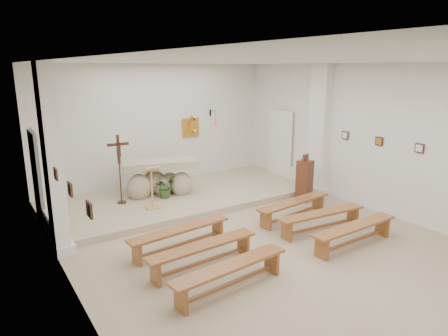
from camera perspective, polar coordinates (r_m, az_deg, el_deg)
ground at (r=7.94m, az=6.15°, el=-11.22°), size 7.00×10.00×0.00m
wall_left at (r=5.86m, az=-20.92°, el=-3.08°), size 0.02×10.00×3.50m
wall_right at (r=9.92m, az=22.29°, el=3.58°), size 0.02×10.00×3.50m
wall_back at (r=11.58m, az=-9.47°, el=5.82°), size 7.00×0.02×3.50m
ceiling at (r=7.18m, az=6.91°, el=14.85°), size 7.00×10.00×0.02m
sanctuary_platform at (r=10.64m, az=-5.84°, el=-4.07°), size 6.98×3.00×0.15m
pilaster_left at (r=7.78m, az=-23.32°, el=0.82°), size 0.26×0.55×3.50m
pilaster_right at (r=11.07m, az=13.44°, el=5.25°), size 0.26×0.55×3.50m
gold_wall_relief at (r=12.02m, az=-4.79°, el=5.78°), size 0.55×0.04×0.55m
sanctuary_lamp at (r=12.13m, az=-1.31°, el=6.67°), size 0.11×0.36×0.44m
station_frame_left_front at (r=5.12m, az=-18.69°, el=-5.66°), size 0.03×0.20×0.20m
station_frame_left_mid at (r=6.06m, az=-21.13°, el=-2.84°), size 0.03×0.20×0.20m
station_frame_left_rear at (r=7.01m, az=-22.91°, el=-0.78°), size 0.03×0.20×0.20m
station_frame_right_front at (r=9.49m, az=26.14°, el=2.56°), size 0.03×0.20×0.20m
station_frame_right_mid at (r=10.02m, az=21.28°, el=3.59°), size 0.03×0.20×0.20m
station_frame_right_rear at (r=10.62m, az=16.92°, el=4.50°), size 0.03×0.20×0.20m
radiator_left at (r=8.86m, az=-23.59°, el=-7.71°), size 0.10×0.85×0.52m
radiator_right at (r=11.90m, az=10.80°, el=-1.30°), size 0.10×0.85×0.52m
altar at (r=10.58m, az=-9.16°, el=-1.70°), size 2.07×1.29×1.00m
lectern at (r=9.50m, az=-10.25°, el=-2.76°), size 0.39×0.33×1.04m
crucifix_stand at (r=9.92m, az=-14.73°, el=0.52°), size 0.51×0.22×1.70m
potted_plant at (r=10.32m, az=-8.43°, el=-2.71°), size 0.64×0.61×0.55m
donation_pedestal at (r=10.54m, az=11.42°, el=-1.76°), size 0.40×0.40×1.25m
bench_left_front at (r=7.71m, az=-6.31°, el=-9.29°), size 2.12×0.54×0.44m
bench_right_front at (r=9.28m, az=9.92°, el=-5.30°), size 2.12×0.58×0.44m
bench_left_second at (r=7.03m, az=-3.07°, el=-11.67°), size 2.11×0.45×0.44m
bench_right_second at (r=8.72m, az=13.77°, el=-6.80°), size 2.12×0.52×0.44m
bench_left_third at (r=6.38m, az=0.92°, el=-14.48°), size 2.12×0.52×0.44m
bench_right_third at (r=8.21m, az=18.14°, el=-8.46°), size 2.10×0.38×0.44m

